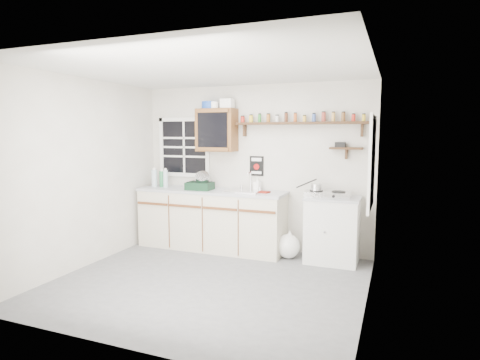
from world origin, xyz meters
name	(u,v)px	position (x,y,z in m)	size (l,w,h in m)	color
room	(208,179)	(0.00, 0.00, 1.25)	(3.64, 3.24, 2.54)	#535356
main_cabinet	(211,219)	(-0.58, 1.30, 0.46)	(2.31, 0.63, 0.92)	beige
right_cabinet	(332,230)	(1.25, 1.32, 0.46)	(0.73, 0.57, 0.91)	silver
sink	(244,191)	(-0.05, 1.30, 0.93)	(0.52, 0.44, 0.29)	silver
upper_cabinet	(217,130)	(-0.55, 1.44, 1.82)	(0.60, 0.32, 0.65)	brown
upper_cabinet_clutter	(216,105)	(-0.56, 1.44, 2.21)	(0.51, 0.24, 0.14)	#183F9D
spice_shelf	(300,122)	(0.72, 1.51, 1.93)	(1.91, 0.18, 0.35)	black
secondary_shelf	(344,148)	(1.36, 1.52, 1.58)	(0.45, 0.16, 0.24)	black
warning_sign	(257,166)	(0.05, 1.59, 1.28)	(0.22, 0.02, 0.30)	black
window_back	(184,147)	(-1.20, 1.59, 1.55)	(0.93, 0.03, 0.98)	black
window_right	(372,163)	(1.79, 0.55, 1.45)	(0.03, 0.78, 1.08)	black
water_bottles	(160,178)	(-1.48, 1.29, 1.06)	(0.30, 0.13, 0.31)	#A8BDC5
dish_rack	(201,184)	(-0.73, 1.24, 1.01)	(0.39, 0.30, 0.29)	black
soap_bottle	(257,184)	(0.10, 1.48, 1.02)	(0.09, 0.09, 0.20)	white
rag	(264,192)	(0.27, 1.29, 0.93)	(0.15, 0.13, 0.02)	maroon
hotplate	(327,194)	(1.17, 1.31, 0.95)	(0.64, 0.39, 0.09)	silver
saucepan	(316,187)	(1.01, 1.31, 1.04)	(0.39, 0.19, 0.17)	silver
trash_bag	(288,246)	(0.65, 1.24, 0.18)	(0.37, 0.34, 0.43)	white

